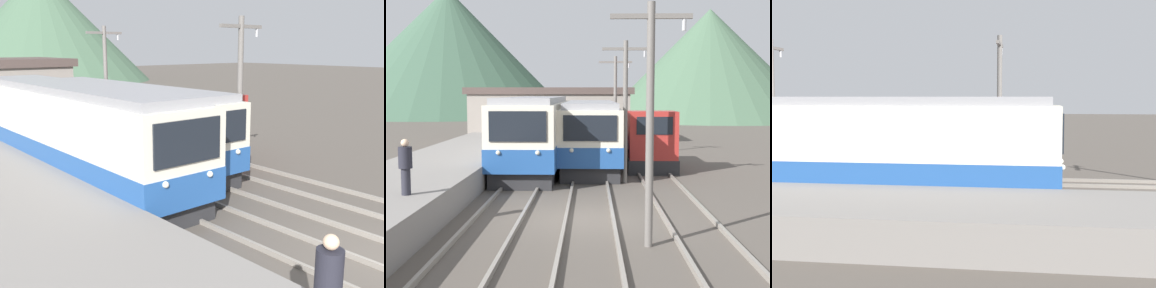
{
  "view_description": "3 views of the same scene",
  "coord_description": "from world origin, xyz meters",
  "views": [
    {
      "loc": [
        -9.95,
        -4.5,
        5.02
      ],
      "look_at": [
        0.52,
        7.95,
        1.5
      ],
      "focal_mm": 42.0,
      "sensor_mm": 36.0,
      "label": 1
    },
    {
      "loc": [
        0.24,
        -16.15,
        3.86
      ],
      "look_at": [
        -0.35,
        8.02,
        1.56
      ],
      "focal_mm": 50.0,
      "sensor_mm": 36.0,
      "label": 2
    },
    {
      "loc": [
        -19.46,
        4.96,
        3.65
      ],
      "look_at": [
        0.69,
        7.96,
        1.87
      ],
      "focal_mm": 50.0,
      "sensor_mm": 36.0,
      "label": 3
    }
  ],
  "objects": [
    {
      "name": "catenary_mast_mid",
      "position": [
        1.71,
        6.69,
        3.35
      ],
      "size": [
        2.0,
        0.2,
        6.07
      ],
      "color": "slate",
      "rests_on": "ground"
    },
    {
      "name": "person_on_platform",
      "position": [
        -4.96,
        -1.44,
        1.86
      ],
      "size": [
        0.38,
        0.38,
        1.58
      ],
      "color": "#282833",
      "rests_on": "platform_left"
    },
    {
      "name": "catenary_mast_far",
      "position": [
        1.71,
        16.28,
        3.35
      ],
      "size": [
        2.0,
        0.2,
        6.07
      ],
      "color": "slate",
      "rests_on": "ground"
    },
    {
      "name": "commuter_train_center",
      "position": [
        0.2,
        12.32,
        1.6
      ],
      "size": [
        2.84,
        12.7,
        3.42
      ],
      "color": "#28282B",
      "rests_on": "ground"
    },
    {
      "name": "shunting_locomotive",
      "position": [
        3.2,
        11.29,
        1.21
      ],
      "size": [
        2.4,
        5.86,
        3.0
      ],
      "color": "#28282B",
      "rests_on": "ground"
    },
    {
      "name": "commuter_train_left",
      "position": [
        -2.6,
        11.26,
        1.7
      ],
      "size": [
        2.84,
        13.85,
        3.67
      ],
      "color": "#28282B",
      "rests_on": "ground"
    }
  ]
}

